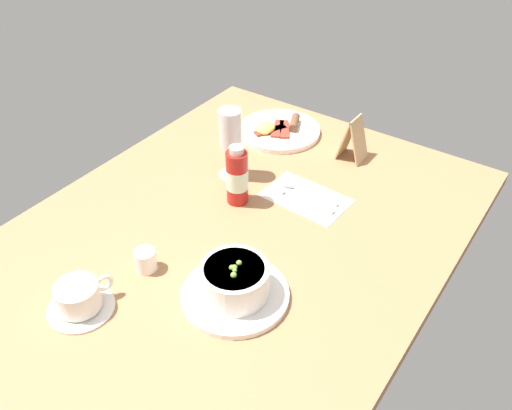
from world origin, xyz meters
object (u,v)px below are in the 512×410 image
Objects in this scene: creamer_jug at (146,260)px; sauce_bottle_red at (237,177)px; wine_glass at (230,132)px; menu_card at (353,138)px; porridge_bowl at (235,284)px; coffee_cup at (79,298)px; breakfast_plate at (278,130)px; cutlery_setting at (304,196)px.

sauce_bottle_red is (27.69, -1.58, 4.23)cm from creamer_jug.
wine_glass reaches higher than menu_card.
menu_card reaches higher than porridge_bowl.
menu_card is at bearing 4.21° from porridge_bowl.
coffee_cup is at bearing 170.10° from creamer_jug.
porridge_bowl is 40.62cm from wine_glass.
breakfast_plate is at bearing 3.70° from coffee_cup.
creamer_jug is 0.45× the size of menu_card.
porridge_bowl reaches higher than breakfast_plate.
menu_card reaches higher than cutlery_setting.
porridge_bowl is at bearing -49.39° from coffee_cup.
wine_glass is (49.54, 3.28, 8.95)cm from coffee_cup.
wine_glass is 1.52× the size of menu_card.
coffee_cup is (-51.65, 15.85, 2.48)cm from cutlery_setting.
menu_card is (72.74, -17.04, 2.89)cm from coffee_cup.
menu_card is (21.09, -1.18, 5.37)cm from cutlery_setting.
wine_glass is 25.33cm from breakfast_plate.
menu_card reaches higher than creamer_jug.
breakfast_plate is (72.45, 4.68, -1.76)cm from coffee_cup.
creamer_jug is (14.27, -2.49, -0.42)cm from coffee_cup.
porridge_bowl is 1.76× the size of menu_card.
breakfast_plate is (30.49, 8.76, -5.58)cm from sauce_bottle_red.
wine_glass is at bearing 37.71° from porridge_bowl.
porridge_bowl reaches higher than coffee_cup.
breakfast_plate is at bearing 16.02° from sauce_bottle_red.
sauce_bottle_red is (-7.58, -7.35, -5.14)cm from wine_glass.
coffee_cup is 1.10× the size of menu_card.
sauce_bottle_red reaches higher than menu_card.
menu_card is at bearing -22.84° from sauce_bottle_red.
porridge_bowl is at bearing -171.19° from cutlery_setting.
porridge_bowl reaches higher than cutlery_setting.
creamer_jug is 58.64cm from breakfast_plate.
creamer_jug is 0.30× the size of wine_glass.
cutlery_setting is at bearing -17.06° from coffee_cup.
wine_glass is 11.74cm from sauce_bottle_red.
menu_card reaches higher than breakfast_plate.
cutlery_setting is (33.59, 5.21, -3.26)cm from porridge_bowl.
coffee_cup reaches higher than creamer_jug.
wine_glass is at bearing 3.79° from coffee_cup.
porridge_bowl is 54.87cm from menu_card.
porridge_bowl is 3.92× the size of creamer_jug.
porridge_bowl is 1.41× the size of sauce_bottle_red.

